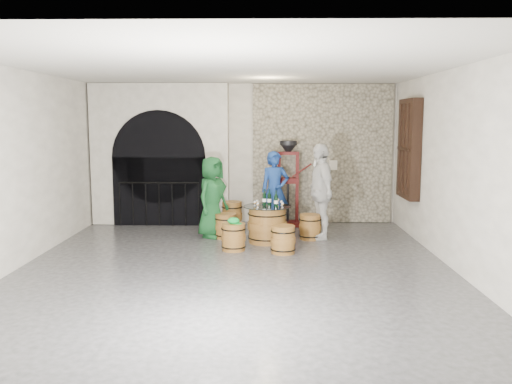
{
  "coord_description": "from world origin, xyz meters",
  "views": [
    {
      "loc": [
        0.49,
        -8.58,
        2.38
      ],
      "look_at": [
        0.32,
        1.38,
        1.05
      ],
      "focal_mm": 38.0,
      "sensor_mm": 36.0,
      "label": 1
    }
  ],
  "objects_px": {
    "barrel_table": "(267,224)",
    "wine_bottle_right": "(269,199)",
    "barrel_stool_near_right": "(283,240)",
    "wine_bottle_center": "(276,200)",
    "side_barrel": "(232,216)",
    "person_green": "(212,197)",
    "corking_press": "(288,177)",
    "barrel_stool_right": "(310,227)",
    "barrel_stool_near_left": "(234,237)",
    "person_blue": "(275,191)",
    "wine_bottle_left": "(264,199)",
    "person_white": "(320,191)",
    "barrel_stool_left": "(226,226)",
    "barrel_stool_far": "(273,221)"
  },
  "relations": [
    {
      "from": "barrel_stool_near_left",
      "to": "side_barrel",
      "type": "height_order",
      "value": "side_barrel"
    },
    {
      "from": "wine_bottle_left",
      "to": "barrel_stool_right",
      "type": "bearing_deg",
      "value": 12.4
    },
    {
      "from": "barrel_stool_near_left",
      "to": "barrel_table",
      "type": "bearing_deg",
      "value": 47.46
    },
    {
      "from": "person_green",
      "to": "barrel_stool_near_left",
      "type": "bearing_deg",
      "value": -126.38
    },
    {
      "from": "wine_bottle_center",
      "to": "side_barrel",
      "type": "relative_size",
      "value": 0.53
    },
    {
      "from": "person_green",
      "to": "wine_bottle_center",
      "type": "height_order",
      "value": "person_green"
    },
    {
      "from": "barrel_table",
      "to": "wine_bottle_left",
      "type": "xyz_separation_m",
      "value": [
        -0.06,
        0.1,
        0.49
      ]
    },
    {
      "from": "side_barrel",
      "to": "corking_press",
      "type": "xyz_separation_m",
      "value": [
        1.24,
        0.45,
        0.81
      ]
    },
    {
      "from": "person_white",
      "to": "barrel_stool_near_right",
      "type": "bearing_deg",
      "value": -44.18
    },
    {
      "from": "barrel_stool_far",
      "to": "wine_bottle_left",
      "type": "height_order",
      "value": "wine_bottle_left"
    },
    {
      "from": "barrel_stool_far",
      "to": "person_green",
      "type": "bearing_deg",
      "value": -161.36
    },
    {
      "from": "barrel_stool_far",
      "to": "wine_bottle_center",
      "type": "bearing_deg",
      "value": -87.8
    },
    {
      "from": "wine_bottle_center",
      "to": "corking_press",
      "type": "bearing_deg",
      "value": 80.45
    },
    {
      "from": "person_green",
      "to": "person_blue",
      "type": "height_order",
      "value": "person_blue"
    },
    {
      "from": "barrel_stool_near_right",
      "to": "wine_bottle_right",
      "type": "xyz_separation_m",
      "value": [
        -0.24,
        0.94,
        0.6
      ]
    },
    {
      "from": "barrel_stool_near_left",
      "to": "person_white",
      "type": "height_order",
      "value": "person_white"
    },
    {
      "from": "person_blue",
      "to": "wine_bottle_center",
      "type": "distance_m",
      "value": 1.35
    },
    {
      "from": "barrel_table",
      "to": "wine_bottle_right",
      "type": "height_order",
      "value": "wine_bottle_right"
    },
    {
      "from": "barrel_stool_near_left",
      "to": "wine_bottle_left",
      "type": "height_order",
      "value": "wine_bottle_left"
    },
    {
      "from": "barrel_stool_right",
      "to": "wine_bottle_left",
      "type": "height_order",
      "value": "wine_bottle_left"
    },
    {
      "from": "barrel_stool_near_right",
      "to": "side_barrel",
      "type": "relative_size",
      "value": 0.81
    },
    {
      "from": "person_white",
      "to": "corking_press",
      "type": "distance_m",
      "value": 1.45
    },
    {
      "from": "barrel_stool_near_right",
      "to": "person_blue",
      "type": "distance_m",
      "value": 2.17
    },
    {
      "from": "barrel_table",
      "to": "person_white",
      "type": "distance_m",
      "value": 1.28
    },
    {
      "from": "wine_bottle_center",
      "to": "barrel_stool_near_right",
      "type": "bearing_deg",
      "value": -80.96
    },
    {
      "from": "person_green",
      "to": "side_barrel",
      "type": "relative_size",
      "value": 2.67
    },
    {
      "from": "barrel_stool_far",
      "to": "wine_bottle_right",
      "type": "relative_size",
      "value": 1.55
    },
    {
      "from": "barrel_stool_far",
      "to": "person_blue",
      "type": "relative_size",
      "value": 0.29
    },
    {
      "from": "barrel_table",
      "to": "person_white",
      "type": "relative_size",
      "value": 0.48
    },
    {
      "from": "barrel_stool_near_right",
      "to": "wine_bottle_right",
      "type": "bearing_deg",
      "value": 104.54
    },
    {
      "from": "wine_bottle_left",
      "to": "wine_bottle_right",
      "type": "relative_size",
      "value": 1.0
    },
    {
      "from": "person_white",
      "to": "wine_bottle_left",
      "type": "height_order",
      "value": "person_white"
    },
    {
      "from": "person_green",
      "to": "corking_press",
      "type": "height_order",
      "value": "corking_press"
    },
    {
      "from": "barrel_stool_right",
      "to": "person_green",
      "type": "relative_size",
      "value": 0.31
    },
    {
      "from": "wine_bottle_right",
      "to": "corking_press",
      "type": "xyz_separation_m",
      "value": [
        0.43,
        1.62,
        0.27
      ]
    },
    {
      "from": "barrel_stool_left",
      "to": "wine_bottle_right",
      "type": "distance_m",
      "value": 1.1
    },
    {
      "from": "barrel_table",
      "to": "barrel_stool_right",
      "type": "distance_m",
      "value": 0.92
    },
    {
      "from": "person_white",
      "to": "wine_bottle_right",
      "type": "bearing_deg",
      "value": -85.58
    },
    {
      "from": "barrel_stool_right",
      "to": "person_green",
      "type": "xyz_separation_m",
      "value": [
        -1.98,
        0.19,
        0.57
      ]
    },
    {
      "from": "person_green",
      "to": "wine_bottle_right",
      "type": "bearing_deg",
      "value": -79.53
    },
    {
      "from": "barrel_stool_near_left",
      "to": "wine_bottle_right",
      "type": "xyz_separation_m",
      "value": [
        0.66,
        0.74,
        0.6
      ]
    },
    {
      "from": "barrel_stool_left",
      "to": "corking_press",
      "type": "relative_size",
      "value": 0.26
    },
    {
      "from": "side_barrel",
      "to": "barrel_stool_near_right",
      "type": "bearing_deg",
      "value": -63.54
    },
    {
      "from": "person_blue",
      "to": "wine_bottle_right",
      "type": "bearing_deg",
      "value": -111.12
    },
    {
      "from": "person_blue",
      "to": "side_barrel",
      "type": "height_order",
      "value": "person_blue"
    },
    {
      "from": "barrel_stool_right",
      "to": "barrel_stool_near_left",
      "type": "xyz_separation_m",
      "value": [
        -1.48,
        -0.97,
        0.0
      ]
    },
    {
      "from": "wine_bottle_center",
      "to": "barrel_stool_near_left",
      "type": "bearing_deg",
      "value": -145.75
    },
    {
      "from": "person_blue",
      "to": "side_barrel",
      "type": "relative_size",
      "value": 2.77
    },
    {
      "from": "person_blue",
      "to": "wine_bottle_left",
      "type": "bearing_deg",
      "value": -116.15
    },
    {
      "from": "person_white",
      "to": "corking_press",
      "type": "height_order",
      "value": "person_white"
    }
  ]
}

